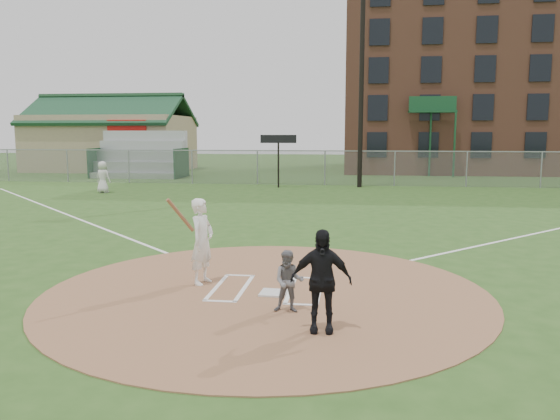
# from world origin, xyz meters

# --- Properties ---
(ground) EXTENTS (140.00, 140.00, 0.00)m
(ground) POSITION_xyz_m (0.00, 0.00, 0.00)
(ground) COLOR #2A4E1B
(ground) RESTS_ON ground
(dirt_circle) EXTENTS (8.40, 8.40, 0.02)m
(dirt_circle) POSITION_xyz_m (0.00, 0.00, 0.01)
(dirt_circle) COLOR #996948
(dirt_circle) RESTS_ON ground
(home_plate) EXTENTS (0.51, 0.51, 0.03)m
(home_plate) POSITION_xyz_m (0.16, -0.15, 0.04)
(home_plate) COLOR silver
(home_plate) RESTS_ON dirt_circle
(foul_line_third) EXTENTS (17.04, 17.04, 0.01)m
(foul_line_third) POSITION_xyz_m (-9.00, 9.00, 0.01)
(foul_line_third) COLOR white
(foul_line_third) RESTS_ON ground
(catcher) EXTENTS (0.52, 0.41, 1.05)m
(catcher) POSITION_xyz_m (0.57, -1.15, 0.55)
(catcher) COLOR slate
(catcher) RESTS_ON dirt_circle
(umpire) EXTENTS (0.94, 0.43, 1.57)m
(umpire) POSITION_xyz_m (1.15, -1.97, 0.81)
(umpire) COLOR black
(umpire) RESTS_ON dirt_circle
(ondeck_player) EXTENTS (0.87, 0.66, 1.60)m
(ondeck_player) POSITION_xyz_m (-10.98, 16.31, 0.80)
(ondeck_player) COLOR silver
(ondeck_player) RESTS_ON ground
(batters_boxes) EXTENTS (2.08, 1.88, 0.01)m
(batters_boxes) POSITION_xyz_m (0.00, 0.15, 0.03)
(batters_boxes) COLOR white
(batters_boxes) RESTS_ON dirt_circle
(batter_at_plate) EXTENTS (0.80, 1.01, 1.78)m
(batter_at_plate) POSITION_xyz_m (-1.35, 0.37, 0.88)
(batter_at_plate) COLOR white
(batter_at_plate) RESTS_ON dirt_circle
(outfield_fence) EXTENTS (56.08, 0.08, 2.03)m
(outfield_fence) POSITION_xyz_m (0.00, 22.00, 1.02)
(outfield_fence) COLOR slate
(outfield_fence) RESTS_ON ground
(bleachers) EXTENTS (6.08, 3.20, 3.20)m
(bleachers) POSITION_xyz_m (-13.00, 26.20, 1.59)
(bleachers) COLOR #B7BABF
(bleachers) RESTS_ON ground
(clubhouse) EXTENTS (12.20, 8.71, 6.23)m
(clubhouse) POSITION_xyz_m (-18.00, 32.99, 2.39)
(clubhouse) COLOR tan
(clubhouse) RESTS_ON ground
(brick_warehouse) EXTENTS (30.00, 17.17, 15.00)m
(brick_warehouse) POSITION_xyz_m (16.00, 37.96, 7.50)
(brick_warehouse) COLOR brown
(brick_warehouse) RESTS_ON ground
(light_pole) EXTENTS (1.20, 0.30, 12.22)m
(light_pole) POSITION_xyz_m (2.00, 21.00, 6.61)
(light_pole) COLOR black
(light_pole) RESTS_ON ground
(scoreboard_sign) EXTENTS (2.00, 0.10, 2.93)m
(scoreboard_sign) POSITION_xyz_m (-2.50, 20.20, 2.39)
(scoreboard_sign) COLOR black
(scoreboard_sign) RESTS_ON ground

